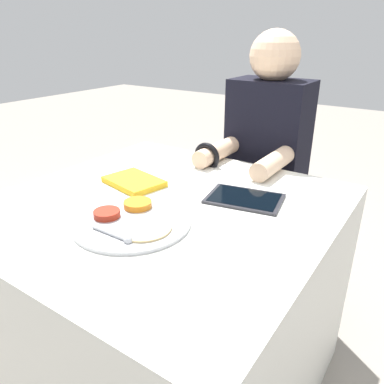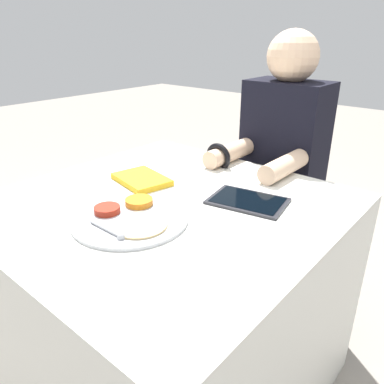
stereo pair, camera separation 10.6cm
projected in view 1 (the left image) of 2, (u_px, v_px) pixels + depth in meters
ground_plane at (169, 377)px, 1.43m from camera, size 12.00×12.00×0.00m
dining_table at (166, 300)px, 1.28m from camera, size 0.98×0.97×0.74m
thali_tray at (132, 221)px, 1.01m from camera, size 0.32×0.32×0.03m
red_notebook at (134, 182)px, 1.27m from camera, size 0.22×0.17×0.02m
tablet_device at (245, 198)px, 1.15m from camera, size 0.25×0.20×0.01m
person_diner at (264, 183)px, 1.67m from camera, size 0.34×0.46×1.22m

